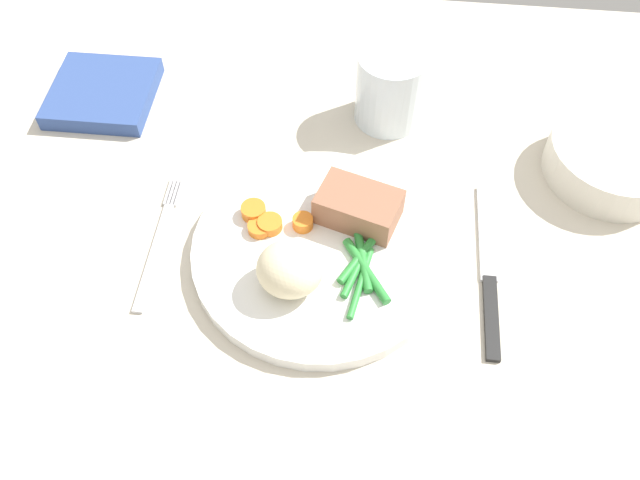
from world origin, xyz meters
TOP-DOWN VIEW (x-y plane):
  - dining_table at (0.00, 0.00)cm, footprint 120.00×90.00cm
  - dinner_plate at (-0.87, 0.85)cm, footprint 25.43×25.43cm
  - meat_portion at (2.56, 4.86)cm, footprint 9.20×7.25cm
  - mashed_potatoes at (-3.16, -3.72)cm, footprint 6.22×5.86cm
  - carrot_slices at (-6.18, 3.06)cm, footprint 7.43×4.34cm
  - green_beans at (3.31, -1.49)cm, footprint 5.26×11.04cm
  - fork at (-17.33, 0.60)cm, footprint 1.44×16.60cm
  - knife at (15.87, 0.57)cm, footprint 1.70×20.50cm
  - water_glass at (4.91, 21.41)cm, footprint 7.82×7.82cm
  - salad_bowl at (29.46, 15.27)cm, footprint 14.42×14.42cm
  - napkin at (-29.05, 20.75)cm, footprint 11.87×11.83cm

SIDE VIEW (x-z plane):
  - dining_table at x=0.00cm, z-range 0.00..2.00cm
  - knife at x=15.87cm, z-range 1.88..2.52cm
  - fork at x=-17.33cm, z-range 2.00..2.40cm
  - dinner_plate at x=-0.87cm, z-range 2.00..3.60cm
  - napkin at x=-29.05cm, z-range 2.00..3.95cm
  - green_beans at x=3.31cm, z-range 3.57..4.45cm
  - carrot_slices at x=-6.18cm, z-range 3.54..4.76cm
  - salad_bowl at x=29.46cm, z-range 2.27..6.55cm
  - meat_portion at x=2.56cm, z-range 3.60..6.93cm
  - water_glass at x=4.91cm, z-range 1.43..10.22cm
  - mashed_potatoes at x=-3.16cm, z-range 3.60..8.47cm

